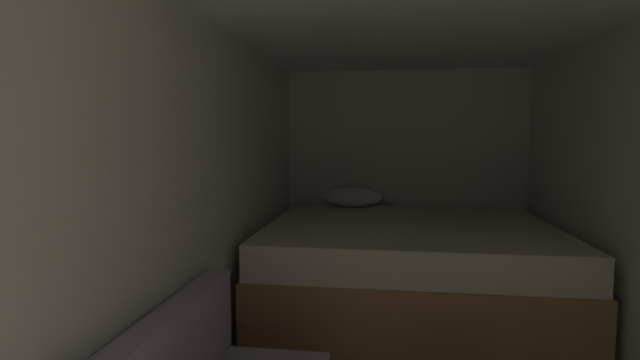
{
  "coord_description": "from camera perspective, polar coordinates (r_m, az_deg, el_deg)",
  "views": [
    {
      "loc": [
        -0.18,
        -0.48,
        1.43
      ],
      "look_at": [
        -0.6,
        2.49,
        1.15
      ],
      "focal_mm": 26.11,
      "sensor_mm": 36.0,
      "label": 1
    }
  ],
  "objects": [
    {
      "name": "bed",
      "position": [
        3.75,
        10.67,
        -10.88
      ],
      "size": [
        2.16,
        1.86,
        0.95
      ],
      "color": "#9E7247",
      "rests_on": "ground"
    },
    {
      "name": "wall_back",
      "position": [
        4.61,
        10.32,
        0.34
      ],
      "size": [
        2.38,
        0.05,
        2.06
      ],
      "primitive_type": "cube",
      "color": "silver",
      "rests_on": "ground"
    },
    {
      "name": "wall_left",
      "position": [
        2.43,
        -15.91,
        -4.26
      ],
      "size": [
        0.05,
        4.76,
        2.06
      ],
      "primitive_type": "cube",
      "color": "silver",
      "rests_on": "ground"
    }
  ]
}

